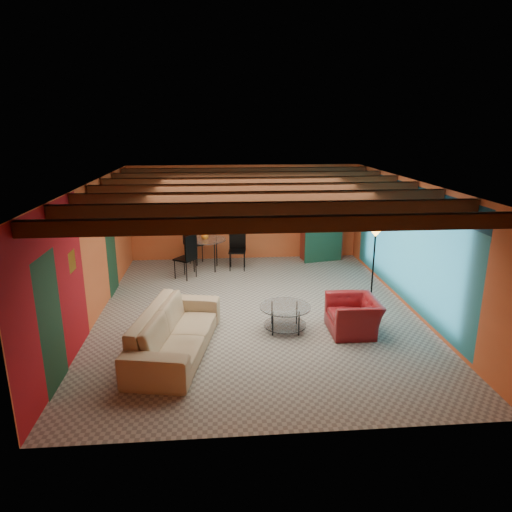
{
  "coord_description": "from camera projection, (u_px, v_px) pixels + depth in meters",
  "views": [
    {
      "loc": [
        -0.78,
        -8.91,
        3.8
      ],
      "look_at": [
        0.0,
        0.2,
        1.15
      ],
      "focal_mm": 32.11,
      "sensor_mm": 36.0,
      "label": 1
    }
  ],
  "objects": [
    {
      "name": "room",
      "position": [
        256.0,
        199.0,
        9.1
      ],
      "size": [
        6.52,
        8.01,
        2.71
      ],
      "color": "gray",
      "rests_on": "ground"
    },
    {
      "name": "sofa",
      "position": [
        176.0,
        331.0,
        7.82
      ],
      "size": [
        1.54,
        2.82,
        0.78
      ],
      "primitive_type": "imported",
      "rotation": [
        0.0,
        0.0,
        1.38
      ],
      "color": "tan",
      "rests_on": "ground"
    },
    {
      "name": "armchair",
      "position": [
        353.0,
        315.0,
        8.61
      ],
      "size": [
        0.89,
        1.02,
        0.66
      ],
      "primitive_type": "imported",
      "rotation": [
        0.0,
        0.0,
        -1.58
      ],
      "color": "maroon",
      "rests_on": "ground"
    },
    {
      "name": "coffee_table",
      "position": [
        285.0,
        318.0,
        8.7
      ],
      "size": [
        1.05,
        1.05,
        0.49
      ],
      "primitive_type": null,
      "rotation": [
        0.0,
        0.0,
        -0.09
      ],
      "color": "silver",
      "rests_on": "ground"
    },
    {
      "name": "dining_table",
      "position": [
        205.0,
        248.0,
        12.27
      ],
      "size": [
        2.44,
        2.44,
        1.16
      ],
      "primitive_type": null,
      "rotation": [
        0.0,
        0.0,
        -0.1
      ],
      "color": "silver",
      "rests_on": "ground"
    },
    {
      "name": "armoire",
      "position": [
        322.0,
        227.0,
        13.11
      ],
      "size": [
        1.19,
        0.76,
        1.93
      ],
      "primitive_type": "cube",
      "rotation": [
        0.0,
        0.0,
        0.21
      ],
      "color": "maroon",
      "rests_on": "ground"
    },
    {
      "name": "floor_lamp",
      "position": [
        373.0,
        267.0,
        9.69
      ],
      "size": [
        0.43,
        0.43,
        1.77
      ],
      "primitive_type": null,
      "rotation": [
        0.0,
        0.0,
        -0.24
      ],
      "color": "black",
      "rests_on": "ground"
    },
    {
      "name": "ceiling_fan",
      "position": [
        257.0,
        200.0,
        8.99
      ],
      "size": [
        1.5,
        1.5,
        0.44
      ],
      "primitive_type": null,
      "color": "#472614",
      "rests_on": "ceiling"
    },
    {
      "name": "painting",
      "position": [
        213.0,
        203.0,
        12.91
      ],
      "size": [
        1.05,
        0.03,
        0.65
      ],
      "primitive_type": "cube",
      "color": "black",
      "rests_on": "wall_back"
    },
    {
      "name": "potted_plant",
      "position": [
        324.0,
        185.0,
        12.78
      ],
      "size": [
        0.44,
        0.4,
        0.44
      ],
      "primitive_type": "imported",
      "rotation": [
        0.0,
        0.0,
        -0.15
      ],
      "color": "#26661E",
      "rests_on": "armoire"
    },
    {
      "name": "vase",
      "position": [
        204.0,
        224.0,
        12.08
      ],
      "size": [
        0.22,
        0.22,
        0.2
      ],
      "primitive_type": "imported",
      "rotation": [
        0.0,
        0.0,
        -0.14
      ],
      "color": "orange",
      "rests_on": "dining_table"
    }
  ]
}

